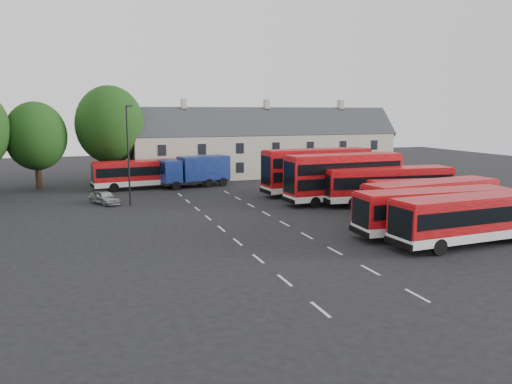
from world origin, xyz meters
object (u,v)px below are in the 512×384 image
(box_truck, at_px, (196,170))
(silver_car, at_px, (105,197))
(lamppost, at_px, (128,153))
(bus_row_a, at_px, (472,215))
(bus_dd_south, at_px, (343,175))

(box_truck, distance_m, silver_car, 13.02)
(box_truck, xyz_separation_m, silver_car, (-10.35, -7.79, -1.31))
(box_truck, distance_m, lamppost, 12.70)
(box_truck, relative_size, lamppost, 0.91)
(box_truck, height_order, lamppost, lamppost)
(bus_row_a, distance_m, lamppost, 28.83)
(box_truck, height_order, silver_car, box_truck)
(bus_dd_south, relative_size, silver_car, 3.04)
(bus_row_a, xyz_separation_m, silver_car, (-21.46, 22.74, -1.28))
(bus_dd_south, distance_m, box_truck, 18.20)
(silver_car, relative_size, lamppost, 0.41)
(box_truck, bearing_deg, silver_car, -155.31)
(bus_row_a, bearing_deg, bus_dd_south, 88.48)
(bus_row_a, xyz_separation_m, box_truck, (-11.12, 30.53, 0.03))
(bus_row_a, height_order, box_truck, box_truck)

